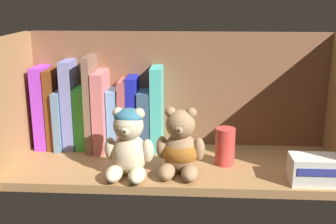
# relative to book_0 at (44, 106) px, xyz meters

# --- Properties ---
(shelf_board) EXTENTS (0.77, 0.27, 0.02)m
(shelf_board) POSITION_rel_book_0_xyz_m (0.35, -0.11, -0.12)
(shelf_board) COLOR #9E7042
(shelf_board) RESTS_ON ground
(shelf_back_panel) EXTENTS (0.79, 0.01, 0.32)m
(shelf_back_panel) POSITION_rel_book_0_xyz_m (0.35, 0.03, 0.03)
(shelf_back_panel) COLOR brown
(shelf_back_panel) RESTS_ON ground
(shelf_side_panel_left) EXTENTS (0.02, 0.29, 0.32)m
(shelf_side_panel_left) POSITION_rel_book_0_xyz_m (-0.04, -0.11, 0.03)
(shelf_side_panel_left) COLOR #9E7042
(shelf_side_panel_left) RESTS_ON ground
(book_0) EXTENTS (0.03, 0.10, 0.21)m
(book_0) POSITION_rel_book_0_xyz_m (0.00, 0.00, 0.00)
(book_0) COLOR purple
(book_0) RESTS_ON shelf_board
(book_1) EXTENTS (0.02, 0.11, 0.21)m
(book_1) POSITION_rel_book_0_xyz_m (0.03, 0.00, -0.00)
(book_1) COLOR #663113
(book_1) RESTS_ON shelf_board
(book_2) EXTENTS (0.02, 0.12, 0.15)m
(book_2) POSITION_rel_book_0_xyz_m (0.05, -0.00, -0.03)
(book_2) COLOR slate
(book_2) RESTS_ON shelf_board
(book_3) EXTENTS (0.03, 0.10, 0.23)m
(book_3) POSITION_rel_book_0_xyz_m (0.07, 0.00, 0.01)
(book_3) COLOR #787AB9
(book_3) RESTS_ON shelf_board
(book_4) EXTENTS (0.03, 0.09, 0.16)m
(book_4) POSITION_rel_book_0_xyz_m (0.10, 0.00, -0.03)
(book_4) COLOR green
(book_4) RESTS_ON shelf_board
(book_5) EXTENTS (0.02, 0.14, 0.24)m
(book_5) POSITION_rel_book_0_xyz_m (0.13, 0.00, 0.02)
(book_5) COLOR brown
(book_5) RESTS_ON shelf_board
(book_6) EXTENTS (0.03, 0.15, 0.21)m
(book_6) POSITION_rel_book_0_xyz_m (0.16, 0.00, -0.00)
(book_6) COLOR #CE6A6A
(book_6) RESTS_ON shelf_board
(book_7) EXTENTS (0.02, 0.09, 0.16)m
(book_7) POSITION_rel_book_0_xyz_m (0.19, 0.00, -0.03)
(book_7) COLOR #6A9ECE
(book_7) RESTS_ON shelf_board
(book_8) EXTENTS (0.03, 0.09, 0.18)m
(book_8) POSITION_rel_book_0_xyz_m (0.21, 0.00, -0.02)
(book_8) COLOR #B05555
(book_8) RESTS_ON shelf_board
(book_9) EXTENTS (0.03, 0.09, 0.19)m
(book_9) POSITION_rel_book_0_xyz_m (0.24, -0.00, -0.01)
(book_9) COLOR #191FA8
(book_9) RESTS_ON shelf_board
(book_10) EXTENTS (0.03, 0.10, 0.15)m
(book_10) POSITION_rel_book_0_xyz_m (0.27, 0.00, -0.03)
(book_10) COLOR #34516C
(book_10) RESTS_ON shelf_board
(book_11) EXTENTS (0.03, 0.10, 0.22)m
(book_11) POSITION_rel_book_0_xyz_m (0.30, 0.00, 0.00)
(book_11) COLOR #47BEAF
(book_11) RESTS_ON shelf_board
(teddy_bear_larger) EXTENTS (0.11, 0.12, 0.15)m
(teddy_bear_larger) POSITION_rel_book_0_xyz_m (0.25, -0.18, -0.03)
(teddy_bear_larger) COLOR beige
(teddy_bear_larger) RESTS_ON shelf_board
(teddy_bear_smaller) EXTENTS (0.11, 0.12, 0.15)m
(teddy_bear_smaller) POSITION_rel_book_0_xyz_m (0.36, -0.16, -0.05)
(teddy_bear_smaller) COLOR #93704C
(teddy_bear_smaller) RESTS_ON shelf_board
(pillar_candle) EXTENTS (0.05, 0.05, 0.09)m
(pillar_candle) POSITION_rel_book_0_xyz_m (0.47, -0.10, -0.06)
(pillar_candle) COLOR #C63833
(pillar_candle) RESTS_ON shelf_board
(small_product_box) EXTENTS (0.10, 0.07, 0.06)m
(small_product_box) POSITION_rel_book_0_xyz_m (0.65, -0.20, -0.08)
(small_product_box) COLOR silver
(small_product_box) RESTS_ON shelf_board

